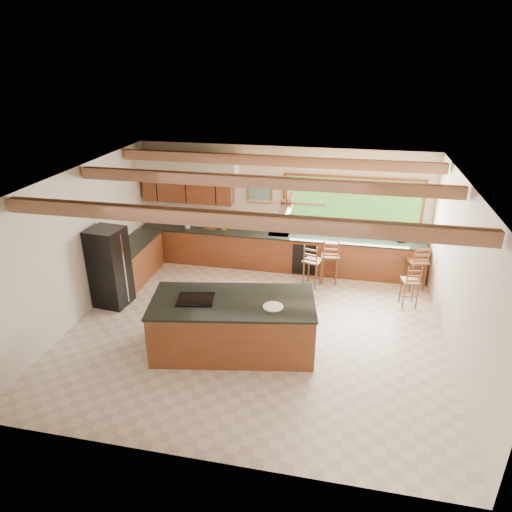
# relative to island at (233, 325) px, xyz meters

# --- Properties ---
(ground) EXTENTS (7.20, 7.20, 0.00)m
(ground) POSITION_rel_island_xyz_m (0.25, 0.69, -0.51)
(ground) COLOR beige
(ground) RESTS_ON ground
(room_shell) EXTENTS (7.27, 6.54, 3.02)m
(room_shell) POSITION_rel_island_xyz_m (0.08, 1.34, 1.71)
(room_shell) COLOR beige
(room_shell) RESTS_ON ground
(counter_run) EXTENTS (7.12, 3.10, 1.22)m
(counter_run) POSITION_rel_island_xyz_m (-0.57, 3.21, -0.04)
(counter_run) COLOR brown
(counter_run) RESTS_ON ground
(island) EXTENTS (3.10, 1.85, 1.03)m
(island) POSITION_rel_island_xyz_m (0.00, 0.00, 0.00)
(island) COLOR brown
(island) RESTS_ON ground
(refrigerator) EXTENTS (0.74, 0.72, 1.73)m
(refrigerator) POSITION_rel_island_xyz_m (-2.97, 1.09, 0.36)
(refrigerator) COLOR black
(refrigerator) RESTS_ON ground
(bar_stool_a) EXTENTS (0.48, 0.48, 1.07)m
(bar_stool_a) POSITION_rel_island_xyz_m (1.18, 2.72, 0.13)
(bar_stool_a) COLOR brown
(bar_stool_a) RESTS_ON ground
(bar_stool_b) EXTENTS (0.45, 0.45, 1.14)m
(bar_stool_b) POSITION_rel_island_xyz_m (1.56, 3.01, 0.17)
(bar_stool_b) COLOR brown
(bar_stool_b) RESTS_ON ground
(bar_stool_c) EXTENTS (0.52, 0.52, 1.15)m
(bar_stool_c) POSITION_rel_island_xyz_m (3.51, 3.08, 0.17)
(bar_stool_c) COLOR brown
(bar_stool_c) RESTS_ON ground
(bar_stool_d) EXTENTS (0.41, 0.41, 0.98)m
(bar_stool_d) POSITION_rel_island_xyz_m (3.30, 2.24, 0.08)
(bar_stool_d) COLOR brown
(bar_stool_d) RESTS_ON ground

